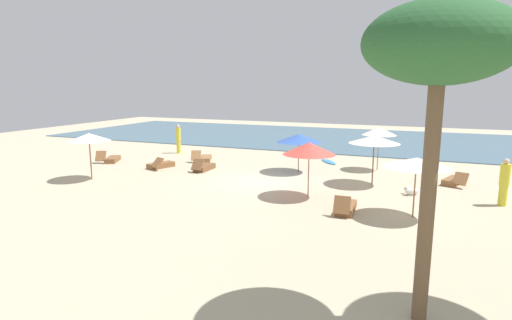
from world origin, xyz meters
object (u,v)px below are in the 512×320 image
object	(u,v)px
person_1	(504,182)
palm_0	(440,49)
umbrella_0	(89,137)
umbrella_3	(374,139)
umbrella_1	(299,138)
umbrella_5	(416,162)
lounger_0	(161,165)
umbrella_4	(309,148)
umbrella_2	(379,131)
lounger_2	(346,208)
lounger_3	(111,159)
surfboard	(329,162)
dog	(411,191)
lounger_4	(205,158)
person_0	(178,139)
lounger_1	(204,167)
lounger_5	(454,181)

from	to	relation	value
person_1	palm_0	bearing A→B (deg)	-106.32
umbrella_0	umbrella_3	distance (m)	13.38
umbrella_1	palm_0	bearing A→B (deg)	-63.64
umbrella_5	umbrella_0	bearing A→B (deg)	179.07
lounger_0	umbrella_4	bearing A→B (deg)	-16.29
umbrella_2	lounger_2	distance (m)	8.38
lounger_3	surfboard	world-z (taller)	lounger_3
umbrella_1	umbrella_5	world-z (taller)	umbrella_5
umbrella_0	lounger_3	distance (m)	5.04
umbrella_5	dog	bearing A→B (deg)	92.96
umbrella_0	lounger_3	bearing A→B (deg)	120.11
umbrella_2	surfboard	xyz separation A→B (m)	(-2.92, 1.24, -2.07)
umbrella_5	lounger_2	bearing A→B (deg)	-172.42
umbrella_2	lounger_3	bearing A→B (deg)	-166.54
lounger_4	person_1	xyz separation A→B (m)	(15.04, -3.78, 0.75)
umbrella_4	umbrella_5	size ratio (longest dim) A/B	0.99
umbrella_3	person_0	xyz separation A→B (m)	(-13.08, 4.11, -1.11)
lounger_0	umbrella_5	bearing A→B (deg)	-16.37
lounger_1	dog	world-z (taller)	lounger_1
umbrella_2	umbrella_4	xyz separation A→B (m)	(-2.03, -6.63, -0.09)
person_1	dog	world-z (taller)	person_1
lounger_5	person_0	xyz separation A→B (m)	(-16.58, 2.70, 0.81)
lounger_1	lounger_0	bearing A→B (deg)	-172.54
lounger_5	umbrella_4	bearing A→B (deg)	-141.01
umbrella_3	lounger_5	world-z (taller)	umbrella_3
umbrella_3	lounger_2	bearing A→B (deg)	-94.50
umbrella_2	lounger_1	size ratio (longest dim) A/B	1.38
umbrella_0	umbrella_1	xyz separation A→B (m)	(8.78, 5.48, -0.27)
umbrella_3	lounger_2	size ratio (longest dim) A/B	1.38
umbrella_5	dog	world-z (taller)	umbrella_5
palm_0	dog	distance (m)	11.02
umbrella_3	surfboard	world-z (taller)	umbrella_3
umbrella_5	lounger_0	xyz separation A→B (m)	(-13.20, 3.88, -1.78)
umbrella_1	lounger_2	xyz separation A→B (m)	(3.56, -6.02, -1.63)
umbrella_5	palm_0	world-z (taller)	palm_0
umbrella_4	lounger_0	xyz separation A→B (m)	(-9.11, 2.66, -1.85)
lounger_5	surfboard	xyz separation A→B (m)	(-6.56, 3.26, -0.13)
umbrella_1	palm_0	world-z (taller)	palm_0
umbrella_4	person_1	distance (m)	7.45
lounger_0	lounger_2	size ratio (longest dim) A/B	1.09
umbrella_2	lounger_0	distance (m)	11.99
umbrella_2	umbrella_5	bearing A→B (deg)	-75.33
lounger_0	dog	xyz separation A→B (m)	(13.04, -0.79, 0.00)
umbrella_2	umbrella_5	world-z (taller)	umbrella_2
umbrella_0	umbrella_3	xyz separation A→B (m)	(12.71, 4.16, 0.02)
lounger_3	lounger_4	world-z (taller)	lounger_3
palm_0	lounger_5	bearing A→B (deg)	84.20
umbrella_1	person_0	distance (m)	9.60
umbrella_5	lounger_1	xyz separation A→B (m)	(-10.66, 4.21, -1.78)
lounger_2	umbrella_2	bearing A→B (deg)	88.44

